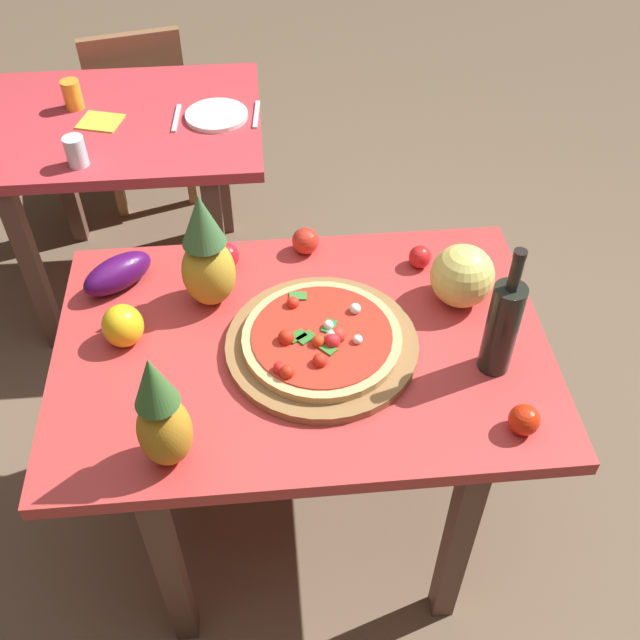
{
  "coord_description": "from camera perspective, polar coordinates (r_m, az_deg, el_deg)",
  "views": [
    {
      "loc": [
        -0.07,
        -1.25,
        2.12
      ],
      "look_at": [
        0.05,
        0.03,
        0.82
      ],
      "focal_mm": 41.64,
      "sensor_mm": 36.0,
      "label": 1
    }
  ],
  "objects": [
    {
      "name": "napkin_folded",
      "position": [
        2.78,
        -16.52,
        14.41
      ],
      "size": [
        0.17,
        0.15,
        0.01
      ],
      "primitive_type": "cube",
      "rotation": [
        0.0,
        0.0,
        -0.29
      ],
      "color": "yellow",
      "rests_on": "background_table"
    },
    {
      "name": "pizza",
      "position": [
        1.8,
        0.1,
        -1.41
      ],
      "size": [
        0.39,
        0.39,
        0.06
      ],
      "color": "tan",
      "rests_on": "pizza_board"
    },
    {
      "name": "tomato_beside_pepper",
      "position": [
        1.71,
        15.42,
        -7.41
      ],
      "size": [
        0.07,
        0.07,
        0.07
      ],
      "primitive_type": "sphere",
      "color": "red",
      "rests_on": "display_table"
    },
    {
      "name": "drinking_glass_juice",
      "position": [
        2.87,
        -18.5,
        16.11
      ],
      "size": [
        0.07,
        0.07,
        0.1
      ],
      "primitive_type": "cylinder",
      "color": "orange",
      "rests_on": "background_table"
    },
    {
      "name": "eggplant",
      "position": [
        2.04,
        -15.29,
        3.47
      ],
      "size": [
        0.21,
        0.19,
        0.09
      ],
      "primitive_type": "ellipsoid",
      "rotation": [
        0.0,
        0.0,
        0.67
      ],
      "color": "#410D4D",
      "rests_on": "display_table"
    },
    {
      "name": "pineapple_left",
      "position": [
        1.88,
        -8.72,
        4.87
      ],
      "size": [
        0.14,
        0.14,
        0.33
      ],
      "color": "#B4962A",
      "rests_on": "display_table"
    },
    {
      "name": "fork_utensil",
      "position": [
        2.74,
        -10.97,
        14.99
      ],
      "size": [
        0.03,
        0.18,
        0.01
      ],
      "primitive_type": "cube",
      "rotation": [
        0.0,
        0.0,
        -0.06
      ],
      "color": "silver",
      "rests_on": "background_table"
    },
    {
      "name": "bell_pepper",
      "position": [
        1.88,
        -14.92,
        -0.43
      ],
      "size": [
        0.1,
        0.1,
        0.11
      ],
      "primitive_type": "ellipsoid",
      "color": "yellow",
      "rests_on": "display_table"
    },
    {
      "name": "wine_bottle",
      "position": [
        1.75,
        13.83,
        -0.46
      ],
      "size": [
        0.08,
        0.08,
        0.36
      ],
      "color": "black",
      "rests_on": "display_table"
    },
    {
      "name": "background_table",
      "position": [
        2.85,
        -15.05,
        12.67
      ],
      "size": [
        1.02,
        0.76,
        0.77
      ],
      "color": "brown",
      "rests_on": "ground_plane"
    },
    {
      "name": "ground_plane",
      "position": [
        2.47,
        -1.09,
        -14.07
      ],
      "size": [
        10.0,
        10.0,
        0.0
      ],
      "primitive_type": "plane",
      "color": "brown"
    },
    {
      "name": "dinner_plate",
      "position": [
        2.72,
        -7.96,
        15.32
      ],
      "size": [
        0.22,
        0.22,
        0.02
      ],
      "primitive_type": "cylinder",
      "color": "white",
      "rests_on": "background_table"
    },
    {
      "name": "tomato_at_corner",
      "position": [
        2.08,
        -1.12,
        6.11
      ],
      "size": [
        0.08,
        0.08,
        0.08
      ],
      "primitive_type": "sphere",
      "color": "red",
      "rests_on": "display_table"
    },
    {
      "name": "tomato_by_bottle",
      "position": [
        2.05,
        -7.27,
        4.92
      ],
      "size": [
        0.07,
        0.07,
        0.07
      ],
      "primitive_type": "sphere",
      "color": "red",
      "rests_on": "display_table"
    },
    {
      "name": "knife_utensil",
      "position": [
        2.72,
        -4.9,
        15.47
      ],
      "size": [
        0.03,
        0.18,
        0.01
      ],
      "primitive_type": "cube",
      "rotation": [
        0.0,
        0.0,
        -0.09
      ],
      "color": "silver",
      "rests_on": "background_table"
    },
    {
      "name": "display_table",
      "position": [
        1.92,
        -1.36,
        -3.81
      ],
      "size": [
        1.23,
        0.83,
        0.77
      ],
      "color": "brown",
      "rests_on": "ground_plane"
    },
    {
      "name": "pineapple_right",
      "position": [
        1.55,
        -12.09,
        -7.29
      ],
      "size": [
        0.11,
        0.11,
        0.32
      ],
      "color": "#BA8121",
      "rests_on": "display_table"
    },
    {
      "name": "melon",
      "position": [
        1.93,
        10.88,
        3.34
      ],
      "size": [
        0.17,
        0.17,
        0.17
      ],
      "primitive_type": "sphere",
      "color": "#DACD65",
      "rests_on": "display_table"
    },
    {
      "name": "tomato_near_board",
      "position": [
        2.05,
        7.7,
        4.83
      ],
      "size": [
        0.06,
        0.06,
        0.06
      ],
      "primitive_type": "sphere",
      "color": "red",
      "rests_on": "display_table"
    },
    {
      "name": "drinking_glass_water",
      "position": [
        2.55,
        -18.26,
        12.21
      ],
      "size": [
        0.07,
        0.07,
        0.1
      ],
      "primitive_type": "cylinder",
      "color": "silver",
      "rests_on": "background_table"
    },
    {
      "name": "dining_chair",
      "position": [
        3.45,
        -13.69,
        15.69
      ],
      "size": [
        0.47,
        0.47,
        0.85
      ],
      "rotation": [
        0.0,
        0.0,
        3.35
      ],
      "color": "olive",
      "rests_on": "ground_plane"
    },
    {
      "name": "pizza_board",
      "position": [
        1.82,
        0.14,
        -1.94
      ],
      "size": [
        0.47,
        0.47,
        0.02
      ],
      "primitive_type": "cylinder",
      "color": "olive",
      "rests_on": "display_table"
    }
  ]
}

